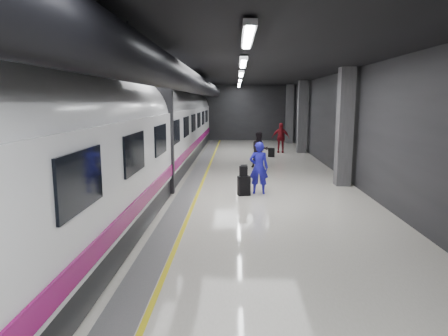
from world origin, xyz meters
TOP-DOWN VIEW (x-y plane):
  - ground at (0.00, 0.00)m, footprint 40.00×40.00m
  - platform_hall at (-0.29, 0.96)m, footprint 10.02×40.02m
  - train at (-3.25, -0.00)m, footprint 3.05×38.00m
  - traveler_main at (1.21, 0.46)m, footprint 0.71×0.50m
  - suitcase_main at (0.68, 0.15)m, footprint 0.47×0.36m
  - shoulder_bag at (0.66, 0.14)m, footprint 0.29×0.20m
  - traveler_far_a at (1.56, 5.99)m, footprint 0.93×0.77m
  - traveler_far_b at (3.23, 11.97)m, footprint 1.15×0.60m
  - suitcase_far at (2.48, 9.88)m, footprint 0.41×0.32m

SIDE VIEW (x-z plane):
  - ground at x=0.00m, z-range 0.00..0.00m
  - suitcase_far at x=2.48m, z-range 0.00..0.53m
  - suitcase_main at x=0.68m, z-range 0.00..0.68m
  - shoulder_bag at x=0.66m, z-range 0.68..1.03m
  - traveler_far_a at x=1.56m, z-range 0.00..1.77m
  - traveler_main at x=1.21m, z-range 0.00..1.85m
  - traveler_far_b at x=3.23m, z-range 0.00..1.88m
  - train at x=-3.25m, z-range 0.04..4.09m
  - platform_hall at x=-0.29m, z-range 1.28..5.79m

